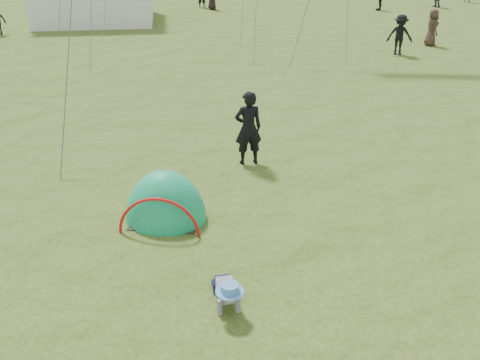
{
  "coord_description": "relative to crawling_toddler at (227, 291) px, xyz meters",
  "views": [
    {
      "loc": [
        -0.01,
        -6.5,
        5.38
      ],
      "look_at": [
        -0.74,
        2.62,
        1.0
      ],
      "focal_mm": 40.0,
      "sensor_mm": 36.0,
      "label": 1
    }
  ],
  "objects": [
    {
      "name": "crawling_toddler",
      "position": [
        0.0,
        0.0,
        0.0
      ],
      "size": [
        0.75,
        0.91,
        0.6
      ],
      "primitive_type": null,
      "rotation": [
        0.0,
        0.0,
        0.29
      ],
      "color": "black",
      "rests_on": "ground"
    },
    {
      "name": "crowd_person_4",
      "position": [
        7.9,
        20.61,
        0.56
      ],
      "size": [
        0.7,
        0.94,
        1.73
      ],
      "primitive_type": "imported",
      "rotation": [
        0.0,
        0.0,
        1.77
      ],
      "color": "#3A2A26",
      "rests_on": "ground"
    },
    {
      "name": "crowd_person_3",
      "position": [
        5.96,
        18.44,
        0.58
      ],
      "size": [
        1.15,
        0.66,
        1.77
      ],
      "primitive_type": "imported",
      "rotation": [
        0.0,
        0.0,
        0.0
      ],
      "color": "black",
      "rests_on": "ground"
    },
    {
      "name": "ground",
      "position": [
        0.74,
        -0.12,
        -0.3
      ],
      "size": [
        140.0,
        140.0,
        0.0
      ],
      "primitive_type": "plane",
      "color": "#314F14"
    },
    {
      "name": "popup_tent",
      "position": [
        -1.5,
        2.63,
        -0.3
      ],
      "size": [
        1.66,
        1.38,
        2.11
      ],
      "primitive_type": "ellipsoid",
      "rotation": [
        0.0,
        0.0,
        -0.03
      ],
      "color": "#04865C",
      "rests_on": "ground"
    },
    {
      "name": "standing_adult",
      "position": [
        -0.05,
        5.59,
        0.62
      ],
      "size": [
        0.77,
        0.62,
        1.84
      ],
      "primitive_type": "imported",
      "rotation": [
        0.0,
        0.0,
        3.45
      ],
      "color": "black",
      "rests_on": "ground"
    }
  ]
}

